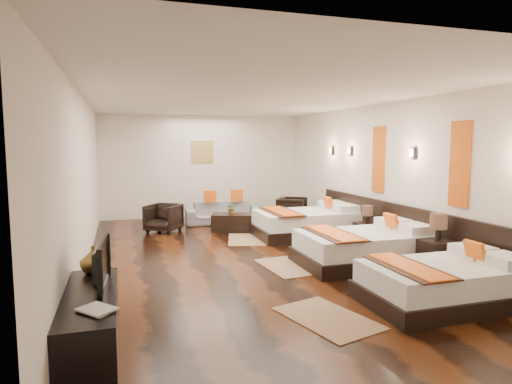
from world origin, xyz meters
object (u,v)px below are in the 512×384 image
object	(u,v)px
bed_near	(445,283)
coffee_table	(234,222)
book	(85,314)
tv_console	(91,321)
nightstand_b	(367,232)
tv	(95,264)
armchair_right	(292,210)
figurine	(93,260)
nightstand_a	(437,253)
bed_mid	(366,247)
table_plant	(231,208)
bed_far	(308,223)
sofa	(224,212)
armchair_left	(163,218)

from	to	relation	value
bed_near	coffee_table	world-z (taller)	bed_near
coffee_table	book	bearing A→B (deg)	-115.36
tv_console	nightstand_b	bearing A→B (deg)	32.29
tv	coffee_table	size ratio (longest dim) A/B	0.84
armchair_right	coffee_table	bearing A→B (deg)	143.40
book	figurine	size ratio (longest dim) A/B	1.02
nightstand_a	bed_mid	bearing A→B (deg)	131.98
table_plant	bed_far	bearing A→B (deg)	-35.73
bed_far	coffee_table	distance (m)	1.73
coffee_table	bed_near	bearing A→B (deg)	-75.15
book	sofa	world-z (taller)	book
tv_console	sofa	bearing A→B (deg)	66.34
coffee_table	table_plant	bearing A→B (deg)	142.06
sofa	nightstand_a	bearing A→B (deg)	-64.06
bed_near	armchair_left	xyz separation A→B (m)	(-2.97, 5.67, 0.06)
nightstand_b	bed_near	bearing A→B (deg)	-103.61
sofa	armchair_left	bearing A→B (deg)	-152.87
tv	book	xyz separation A→B (m)	(-0.05, -0.78, -0.23)
nightstand_b	tv_console	world-z (taller)	nightstand_b
nightstand_a	tv_console	xyz separation A→B (m)	(-4.94, -1.09, -0.06)
tv	table_plant	world-z (taller)	tv
armchair_right	figurine	bearing A→B (deg)	171.72
armchair_left	table_plant	distance (m)	1.57
book	armchair_right	size ratio (longest dim) A/B	0.44
bed_near	nightstand_a	world-z (taller)	nightstand_a
bed_near	tv	size ratio (longest dim) A/B	2.40
book	bed_far	bearing A→B (deg)	49.31
armchair_right	armchair_left	bearing A→B (deg)	127.29
tv	table_plant	distance (m)	5.82
tv_console	tv	bearing A→B (deg)	76.80
tv_console	bed_mid	bearing A→B (deg)	24.59
nightstand_b	figurine	bearing A→B (deg)	-154.20
sofa	armchair_right	xyz separation A→B (m)	(1.71, -0.39, 0.05)
sofa	nightstand_b	bearing A→B (deg)	-52.70
nightstand_a	sofa	world-z (taller)	nightstand_a
bed_near	bed_far	bearing A→B (deg)	89.96
bed_mid	nightstand_a	distance (m)	1.12
bed_near	sofa	world-z (taller)	bed_near
bed_mid	sofa	size ratio (longest dim) A/B	1.15
tv_console	table_plant	xyz separation A→B (m)	(2.74, 5.36, 0.26)
nightstand_b	table_plant	distance (m)	3.15
nightstand_a	tv_console	world-z (taller)	nightstand_a
tv	armchair_left	distance (m)	5.63
bed_near	sofa	distance (m)	6.50
tv	coffee_table	bearing A→B (deg)	-24.04
bed_mid	armchair_right	bearing A→B (deg)	85.74
book	coffee_table	distance (m)	6.53
figurine	tv	bearing A→B (deg)	-84.51
tv	table_plant	size ratio (longest dim) A/B	3.19
tv_console	armchair_right	size ratio (longest dim) A/B	2.51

